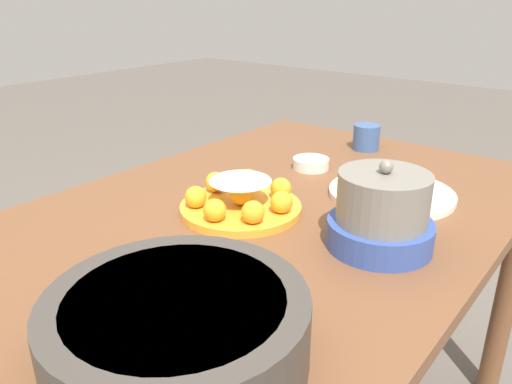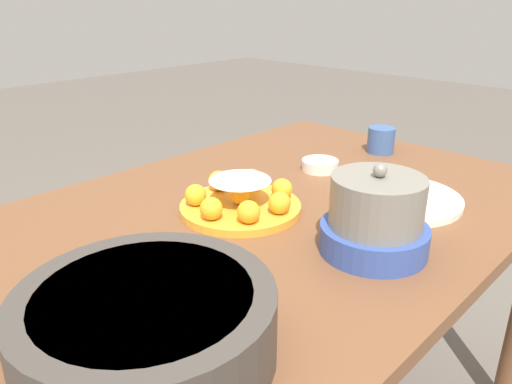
{
  "view_description": "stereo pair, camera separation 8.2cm",
  "coord_description": "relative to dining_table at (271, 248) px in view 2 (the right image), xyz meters",
  "views": [
    {
      "loc": [
        0.77,
        0.58,
        1.14
      ],
      "look_at": [
        0.03,
        -0.02,
        0.76
      ],
      "focal_mm": 35.0,
      "sensor_mm": 36.0,
      "label": 1
    },
    {
      "loc": [
        0.72,
        0.64,
        1.14
      ],
      "look_at": [
        0.03,
        -0.02,
        0.76
      ],
      "focal_mm": 35.0,
      "sensor_mm": 36.0,
      "label": 2
    }
  ],
  "objects": [
    {
      "name": "cup_far",
      "position": [
        -0.51,
        -0.04,
        0.13
      ],
      "size": [
        0.08,
        0.08,
        0.07
      ],
      "color": "#38568E",
      "rests_on": "dining_table"
    },
    {
      "name": "warming_pot",
      "position": [
        0.02,
        0.25,
        0.16
      ],
      "size": [
        0.19,
        0.19,
        0.16
      ],
      "color": "#334C99",
      "rests_on": "dining_table"
    },
    {
      "name": "cake_plate",
      "position": [
        0.05,
        -0.04,
        0.12
      ],
      "size": [
        0.25,
        0.25,
        0.08
      ],
      "color": "gold",
      "rests_on": "dining_table"
    },
    {
      "name": "seafood_platter",
      "position": [
        -0.21,
        0.17,
        0.11
      ],
      "size": [
        0.28,
        0.28,
        0.06
      ],
      "color": "silver",
      "rests_on": "dining_table"
    },
    {
      "name": "serving_bowl",
      "position": [
        0.45,
        0.19,
        0.15
      ],
      "size": [
        0.32,
        0.32,
        0.09
      ],
      "color": "#3D3833",
      "rests_on": "dining_table"
    },
    {
      "name": "dining_table",
      "position": [
        0.0,
        0.0,
        0.0
      ],
      "size": [
        1.3,
        0.87,
        0.72
      ],
      "color": "brown",
      "rests_on": "ground_plane"
    },
    {
      "name": "sauce_bowl",
      "position": [
        -0.27,
        -0.07,
        0.11
      ],
      "size": [
        0.09,
        0.09,
        0.03
      ],
      "color": "silver",
      "rests_on": "dining_table"
    }
  ]
}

